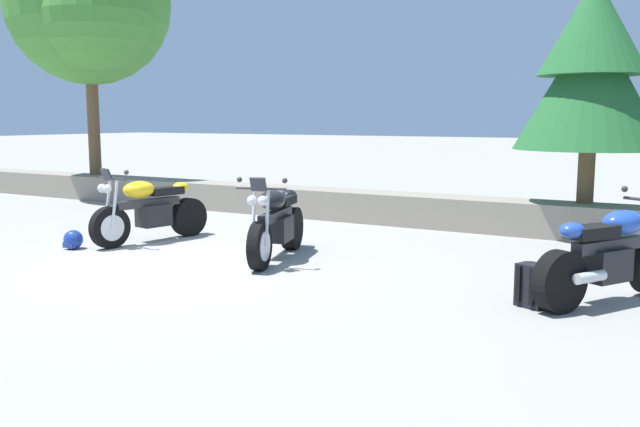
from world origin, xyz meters
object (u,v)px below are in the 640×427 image
Objects in this scene: rider_backpack at (532,284)px; pine_tree_mid_left at (592,67)px; motorcycle_yellow_near_left at (149,211)px; motorcycle_black_centre at (276,224)px; motorcycle_blue_far_right at (611,257)px; rider_helmet at (73,240)px; leafy_tree_far_left at (90,5)px.

pine_tree_mid_left is at bearing 93.14° from rider_backpack.
motorcycle_black_centre is (2.42, -0.11, 0.00)m from motorcycle_yellow_near_left.
rider_helmet is at bearing -173.82° from motorcycle_blue_far_right.
motorcycle_yellow_near_left reaches higher than rider_backpack.
motorcycle_blue_far_right is 0.32× the size of leafy_tree_far_left.
motorcycle_black_centre is at bearing 169.07° from rider_backpack.
rider_backpack is at bearing -7.64° from motorcycle_yellow_near_left.
motorcycle_yellow_near_left is at bearing 177.31° from motorcycle_black_centre.
rider_backpack is at bearing -138.26° from motorcycle_blue_far_right.
leafy_tree_far_left reaches higher than rider_helmet.
pine_tree_mid_left is at bearing 102.51° from motorcycle_blue_far_right.
motorcycle_blue_far_right is (4.22, -0.11, 0.00)m from motorcycle_black_centre.
motorcycle_blue_far_right is 7.25m from rider_helmet.
motorcycle_black_centre reaches higher than rider_helmet.
leafy_tree_far_left is (-5.21, 3.70, 3.99)m from motorcycle_yellow_near_left.
pine_tree_mid_left reaches higher than motorcycle_black_centre.
leafy_tree_far_left is (-11.20, 4.50, 4.23)m from rider_backpack.
motorcycle_yellow_near_left is at bearing -145.91° from pine_tree_mid_left.
motorcycle_blue_far_right is at bearing -1.44° from motorcycle_black_centre.
pine_tree_mid_left reaches higher than rider_backpack.
rider_helmet is at bearing -163.47° from motorcycle_black_centre.
motorcycle_yellow_near_left is at bearing -35.33° from leafy_tree_far_left.
motorcycle_blue_far_right is 4.74m from pine_tree_mid_left.
motorcycle_black_centre is at bearing 16.53° from rider_helmet.
pine_tree_mid_left is (6.29, 4.87, 2.55)m from rider_helmet.
leafy_tree_far_left is at bearing 144.67° from motorcycle_yellow_near_left.
rider_helmet is (-0.57, -1.00, -0.35)m from motorcycle_yellow_near_left.
rider_helmet is at bearing -45.28° from leafy_tree_far_left.
rider_helmet is 7.90m from leafy_tree_far_left.
pine_tree_mid_left is (-0.26, 4.68, 2.45)m from rider_backpack.
rider_backpack reaches higher than rider_helmet.
motorcycle_yellow_near_left and motorcycle_black_centre have the same top height.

